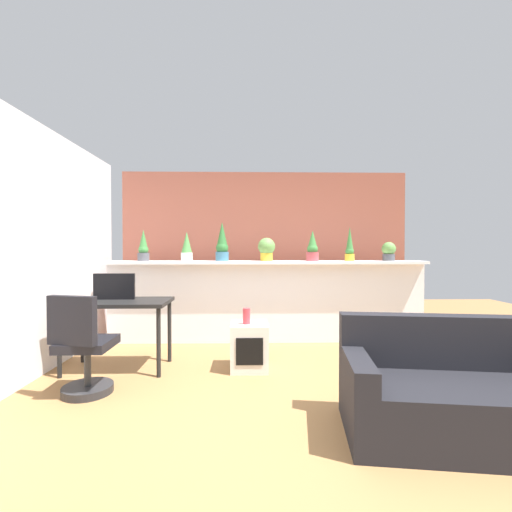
{
  "coord_description": "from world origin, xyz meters",
  "views": [
    {
      "loc": [
        -0.27,
        -2.94,
        1.31
      ],
      "look_at": [
        -0.17,
        1.37,
        1.22
      ],
      "focal_mm": 24.73,
      "sensor_mm": 36.0,
      "label": 1
    }
  ],
  "objects_px": {
    "potted_plant_0": "(143,248)",
    "office_chair": "(83,352)",
    "potted_plant_2": "(222,244)",
    "potted_plant_4": "(312,248)",
    "tv_monitor": "(114,286)",
    "potted_plant_5": "(350,247)",
    "potted_plant_6": "(389,251)",
    "potted_plant_1": "(187,247)",
    "desk": "(118,308)",
    "potted_plant_3": "(267,248)",
    "couch": "(458,396)",
    "side_cube_shelf": "(249,346)",
    "vase_on_shelf": "(246,316)"
  },
  "relations": [
    {
      "from": "potted_plant_3",
      "to": "desk",
      "type": "bearing_deg",
      "value": -147.48
    },
    {
      "from": "couch",
      "to": "potted_plant_2",
      "type": "bearing_deg",
      "value": 126.02
    },
    {
      "from": "potted_plant_0",
      "to": "potted_plant_2",
      "type": "relative_size",
      "value": 0.8
    },
    {
      "from": "potted_plant_2",
      "to": "potted_plant_6",
      "type": "relative_size",
      "value": 2.06
    },
    {
      "from": "potted_plant_0",
      "to": "tv_monitor",
      "type": "height_order",
      "value": "potted_plant_0"
    },
    {
      "from": "potted_plant_0",
      "to": "side_cube_shelf",
      "type": "bearing_deg",
      "value": -37.64
    },
    {
      "from": "potted_plant_1",
      "to": "office_chair",
      "type": "xyz_separation_m",
      "value": [
        -0.62,
        -1.77,
        -0.95
      ]
    },
    {
      "from": "potted_plant_3",
      "to": "desk",
      "type": "xyz_separation_m",
      "value": [
        -1.67,
        -1.06,
        -0.65
      ]
    },
    {
      "from": "desk",
      "to": "tv_monitor",
      "type": "distance_m",
      "value": 0.25
    },
    {
      "from": "potted_plant_5",
      "to": "desk",
      "type": "bearing_deg",
      "value": -159.53
    },
    {
      "from": "potted_plant_0",
      "to": "office_chair",
      "type": "relative_size",
      "value": 0.48
    },
    {
      "from": "desk",
      "to": "tv_monitor",
      "type": "bearing_deg",
      "value": 130.25
    },
    {
      "from": "potted_plant_6",
      "to": "couch",
      "type": "xyz_separation_m",
      "value": [
        -0.52,
        -2.52,
        -0.99
      ]
    },
    {
      "from": "potted_plant_3",
      "to": "couch",
      "type": "bearing_deg",
      "value": -64.08
    },
    {
      "from": "potted_plant_2",
      "to": "potted_plant_5",
      "type": "relative_size",
      "value": 1.15
    },
    {
      "from": "potted_plant_5",
      "to": "couch",
      "type": "height_order",
      "value": "potted_plant_5"
    },
    {
      "from": "couch",
      "to": "potted_plant_5",
      "type": "bearing_deg",
      "value": 91.1
    },
    {
      "from": "potted_plant_5",
      "to": "office_chair",
      "type": "distance_m",
      "value": 3.51
    },
    {
      "from": "tv_monitor",
      "to": "potted_plant_0",
      "type": "bearing_deg",
      "value": 88.71
    },
    {
      "from": "potted_plant_1",
      "to": "potted_plant_6",
      "type": "height_order",
      "value": "potted_plant_1"
    },
    {
      "from": "potted_plant_0",
      "to": "vase_on_shelf",
      "type": "distance_m",
      "value": 1.99
    },
    {
      "from": "potted_plant_4",
      "to": "couch",
      "type": "height_order",
      "value": "potted_plant_4"
    },
    {
      "from": "potted_plant_0",
      "to": "tv_monitor",
      "type": "relative_size",
      "value": 0.97
    },
    {
      "from": "couch",
      "to": "side_cube_shelf",
      "type": "bearing_deg",
      "value": 136.25
    },
    {
      "from": "potted_plant_6",
      "to": "desk",
      "type": "xyz_separation_m",
      "value": [
        -3.4,
        -1.09,
        -0.61
      ]
    },
    {
      "from": "potted_plant_4",
      "to": "potted_plant_3",
      "type": "bearing_deg",
      "value": 176.75
    },
    {
      "from": "tv_monitor",
      "to": "potted_plant_5",
      "type": "bearing_deg",
      "value": 18.62
    },
    {
      "from": "potted_plant_5",
      "to": "tv_monitor",
      "type": "height_order",
      "value": "potted_plant_5"
    },
    {
      "from": "potted_plant_1",
      "to": "potted_plant_2",
      "type": "xyz_separation_m",
      "value": [
        0.49,
        0.01,
        0.04
      ]
    },
    {
      "from": "potted_plant_1",
      "to": "couch",
      "type": "distance_m",
      "value": 3.58
    },
    {
      "from": "potted_plant_3",
      "to": "potted_plant_6",
      "type": "relative_size",
      "value": 1.21
    },
    {
      "from": "potted_plant_3",
      "to": "office_chair",
      "type": "relative_size",
      "value": 0.35
    },
    {
      "from": "tv_monitor",
      "to": "couch",
      "type": "distance_m",
      "value": 3.37
    },
    {
      "from": "side_cube_shelf",
      "to": "couch",
      "type": "relative_size",
      "value": 0.3
    },
    {
      "from": "potted_plant_3",
      "to": "potted_plant_0",
      "type": "bearing_deg",
      "value": 178.85
    },
    {
      "from": "office_chair",
      "to": "couch",
      "type": "distance_m",
      "value": 3.03
    },
    {
      "from": "potted_plant_0",
      "to": "tv_monitor",
      "type": "bearing_deg",
      "value": -91.29
    },
    {
      "from": "potted_plant_3",
      "to": "desk",
      "type": "height_order",
      "value": "potted_plant_3"
    },
    {
      "from": "potted_plant_4",
      "to": "side_cube_shelf",
      "type": "relative_size",
      "value": 0.85
    },
    {
      "from": "potted_plant_6",
      "to": "desk",
      "type": "bearing_deg",
      "value": -162.23
    },
    {
      "from": "office_chair",
      "to": "side_cube_shelf",
      "type": "relative_size",
      "value": 1.82
    },
    {
      "from": "vase_on_shelf",
      "to": "potted_plant_5",
      "type": "bearing_deg",
      "value": 37.86
    },
    {
      "from": "potted_plant_0",
      "to": "potted_plant_3",
      "type": "xyz_separation_m",
      "value": [
        1.72,
        -0.03,
        -0.01
      ]
    },
    {
      "from": "tv_monitor",
      "to": "vase_on_shelf",
      "type": "relative_size",
      "value": 2.64
    },
    {
      "from": "potted_plant_2",
      "to": "side_cube_shelf",
      "type": "distance_m",
      "value": 1.64
    },
    {
      "from": "couch",
      "to": "tv_monitor",
      "type": "bearing_deg",
      "value": 152.9
    },
    {
      "from": "potted_plant_2",
      "to": "potted_plant_4",
      "type": "bearing_deg",
      "value": -2.8
    },
    {
      "from": "vase_on_shelf",
      "to": "potted_plant_0",
      "type": "bearing_deg",
      "value": 141.13
    },
    {
      "from": "potted_plant_6",
      "to": "potted_plant_4",
      "type": "bearing_deg",
      "value": -176.78
    },
    {
      "from": "potted_plant_1",
      "to": "desk",
      "type": "bearing_deg",
      "value": -117.49
    }
  ]
}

